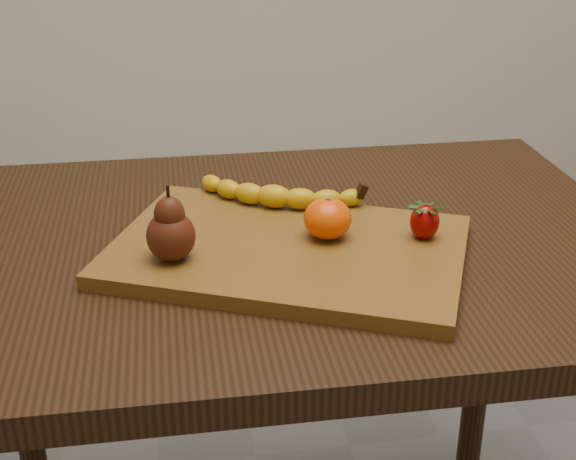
{
  "coord_description": "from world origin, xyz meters",
  "views": [
    {
      "loc": [
        -0.15,
        -0.99,
        1.24
      ],
      "look_at": [
        -0.0,
        -0.06,
        0.8
      ],
      "focal_mm": 50.0,
      "sensor_mm": 36.0,
      "label": 1
    }
  ],
  "objects": [
    {
      "name": "strawberry",
      "position": [
        0.18,
        -0.07,
        0.8
      ],
      "size": [
        0.05,
        0.05,
        0.05
      ],
      "primitive_type": null,
      "rotation": [
        0.0,
        0.0,
        -0.32
      ],
      "color": "#920504",
      "rests_on": "cutting_board"
    },
    {
      "name": "pear",
      "position": [
        -0.15,
        -0.08,
        0.83
      ],
      "size": [
        0.07,
        0.07,
        0.1
      ],
      "primitive_type": null,
      "rotation": [
        0.0,
        0.0,
        -0.07
      ],
      "color": "#4B1C0C",
      "rests_on": "cutting_board"
    },
    {
      "name": "table",
      "position": [
        0.0,
        0.0,
        0.66
      ],
      "size": [
        1.0,
        0.7,
        0.76
      ],
      "color": "black",
      "rests_on": "ground"
    },
    {
      "name": "banana",
      "position": [
        -0.0,
        0.06,
        0.8
      ],
      "size": [
        0.22,
        0.14,
        0.03
      ],
      "primitive_type": null,
      "rotation": [
        0.0,
        0.0,
        -0.41
      ],
      "color": "#DCAC0A",
      "rests_on": "cutting_board"
    },
    {
      "name": "mandarin",
      "position": [
        0.05,
        -0.05,
        0.81
      ],
      "size": [
        0.06,
        0.06,
        0.05
      ],
      "primitive_type": "ellipsoid",
      "rotation": [
        0.0,
        0.0,
        -0.02
      ],
      "color": "#FE4E02",
      "rests_on": "cutting_board"
    },
    {
      "name": "cutting_board",
      "position": [
        -0.0,
        -0.06,
        0.77
      ],
      "size": [
        0.53,
        0.45,
        0.02
      ],
      "primitive_type": "cube",
      "rotation": [
        0.0,
        0.0,
        -0.41
      ],
      "color": "brown",
      "rests_on": "table"
    }
  ]
}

